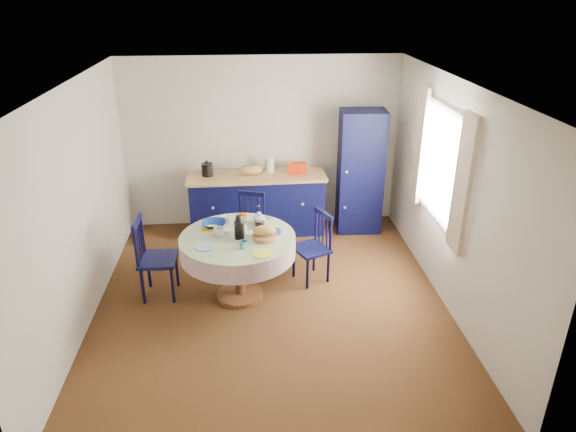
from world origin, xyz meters
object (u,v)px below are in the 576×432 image
mug_c (260,224)px  cobalt_bowl (214,224)px  mug_a (219,232)px  chair_right (314,247)px  chair_left (154,257)px  pantry_cabinet (360,172)px  chair_far (250,226)px  mug_d (227,219)px  mug_b (243,245)px  kitchen_counter (257,202)px  dining_table (239,246)px

mug_c → cobalt_bowl: size_ratio=0.42×
mug_a → chair_right: bearing=14.8°
chair_left → pantry_cabinet: bearing=-58.4°
chair_far → chair_right: size_ratio=1.01×
chair_right → mug_d: size_ratio=8.86×
mug_b → chair_left: bearing=158.5°
kitchen_counter → chair_left: (-1.24, -1.64, 0.04)m
dining_table → chair_far: 1.00m
mug_b → dining_table: bearing=101.0°
pantry_cabinet → kitchen_counter: bearing=-179.1°
chair_left → mug_a: bearing=-95.1°
mug_a → mug_b: 0.42m
mug_c → mug_d: 0.42m
chair_far → pantry_cabinet: bearing=41.5°
chair_far → mug_b: chair_far is taller
chair_right → mug_c: size_ratio=7.70×
dining_table → chair_left: (-0.98, 0.12, -0.17)m
cobalt_bowl → kitchen_counter: bearing=70.2°
mug_d → chair_left: bearing=-163.5°
mug_b → cobalt_bowl: size_ratio=0.33×
pantry_cabinet → mug_a: (-1.97, -1.67, -0.06)m
chair_left → mug_d: (0.85, 0.25, 0.34)m
chair_far → chair_right: chair_far is taller
dining_table → chair_left: 1.00m
cobalt_bowl → chair_left: bearing=-167.9°
pantry_cabinet → mug_a: bearing=-136.9°
chair_left → chair_right: 1.90m
chair_far → mug_d: size_ratio=8.96×
kitchen_counter → mug_d: (-0.38, -1.38, 0.38)m
dining_table → mug_b: bearing=-79.0°
mug_b → cobalt_bowl: mug_b is taller
pantry_cabinet → cobalt_bowl: size_ratio=6.60×
dining_table → mug_d: bearing=108.9°
kitchen_counter → mug_c: 1.60m
chair_left → cobalt_bowl: chair_left is taller
dining_table → cobalt_bowl: 0.42m
chair_right → mug_a: size_ratio=7.15×
chair_right → mug_a: 1.23m
chair_far → mug_a: 1.07m
dining_table → cobalt_bowl: size_ratio=4.81×
kitchen_counter → pantry_cabinet: pantry_cabinet is taller
kitchen_counter → chair_left: 2.05m
kitchen_counter → chair_right: kitchen_counter is taller
dining_table → mug_b: 0.33m
pantry_cabinet → dining_table: 2.46m
mug_a → pantry_cabinet: bearing=40.3°
chair_left → chair_far: chair_left is taller
chair_left → mug_c: 1.28m
chair_far → mug_c: 0.86m
kitchen_counter → mug_a: (-0.47, -1.72, 0.39)m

